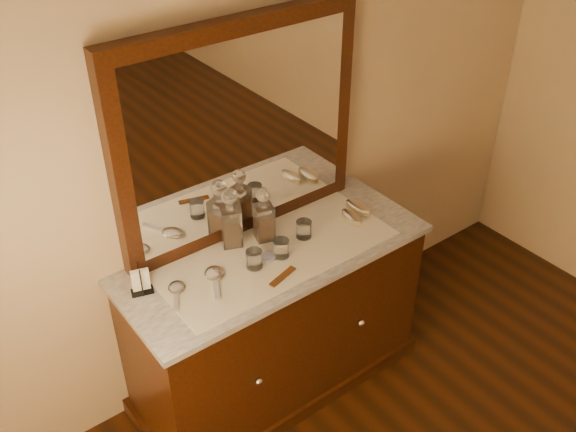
# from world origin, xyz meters

# --- Properties ---
(dresser_cabinet) EXTENTS (1.40, 0.55, 0.82)m
(dresser_cabinet) POSITION_xyz_m (0.00, 1.96, 0.41)
(dresser_cabinet) COLOR black
(dresser_cabinet) RESTS_ON floor
(dresser_plinth) EXTENTS (1.46, 0.59, 0.08)m
(dresser_plinth) POSITION_xyz_m (0.00, 1.96, 0.04)
(dresser_plinth) COLOR black
(dresser_plinth) RESTS_ON floor
(knob_left) EXTENTS (0.04, 0.04, 0.04)m
(knob_left) POSITION_xyz_m (-0.30, 1.67, 0.45)
(knob_left) COLOR silver
(knob_left) RESTS_ON dresser_cabinet
(knob_right) EXTENTS (0.04, 0.04, 0.04)m
(knob_right) POSITION_xyz_m (0.30, 1.67, 0.45)
(knob_right) COLOR silver
(knob_right) RESTS_ON dresser_cabinet
(marble_top) EXTENTS (1.44, 0.59, 0.03)m
(marble_top) POSITION_xyz_m (0.00, 1.96, 0.83)
(marble_top) COLOR silver
(marble_top) RESTS_ON dresser_cabinet
(mirror_frame) EXTENTS (1.20, 0.08, 1.00)m
(mirror_frame) POSITION_xyz_m (0.00, 2.20, 1.35)
(mirror_frame) COLOR black
(mirror_frame) RESTS_ON marble_top
(mirror_glass) EXTENTS (1.06, 0.01, 0.86)m
(mirror_glass) POSITION_xyz_m (0.00, 2.17, 1.35)
(mirror_glass) COLOR white
(mirror_glass) RESTS_ON marble_top
(lace_runner) EXTENTS (1.10, 0.45, 0.00)m
(lace_runner) POSITION_xyz_m (0.00, 1.94, 0.85)
(lace_runner) COLOR silver
(lace_runner) RESTS_ON marble_top
(pin_dish) EXTENTS (0.09, 0.09, 0.01)m
(pin_dish) POSITION_xyz_m (-0.05, 1.93, 0.86)
(pin_dish) COLOR silver
(pin_dish) RESTS_ON lace_runner
(comb) EXTENTS (0.16, 0.07, 0.01)m
(comb) POSITION_xyz_m (-0.08, 1.79, 0.86)
(comb) COLOR brown
(comb) RESTS_ON lace_runner
(napkin_rack) EXTENTS (0.10, 0.08, 0.14)m
(napkin_rack) POSITION_xyz_m (-0.60, 2.07, 0.91)
(napkin_rack) COLOR black
(napkin_rack) RESTS_ON marble_top
(decanter_left) EXTENTS (0.12, 0.12, 0.30)m
(decanter_left) POSITION_xyz_m (-0.12, 2.12, 0.97)
(decanter_left) COLOR brown
(decanter_left) RESTS_ON lace_runner
(decanter_right) EXTENTS (0.10, 0.10, 0.27)m
(decanter_right) POSITION_xyz_m (0.02, 2.06, 0.96)
(decanter_right) COLOR brown
(decanter_right) RESTS_ON lace_runner
(brush_near) EXTENTS (0.07, 0.15, 0.04)m
(brush_near) POSITION_xyz_m (0.43, 1.92, 0.87)
(brush_near) COLOR tan
(brush_near) RESTS_ON lace_runner
(brush_far) EXTENTS (0.07, 0.16, 0.04)m
(brush_far) POSITION_xyz_m (0.51, 1.96, 0.88)
(brush_far) COLOR tan
(brush_far) RESTS_ON lace_runner
(hand_mirror_outer) EXTENTS (0.14, 0.19, 0.02)m
(hand_mirror_outer) POSITION_xyz_m (-0.49, 1.98, 0.86)
(hand_mirror_outer) COLOR silver
(hand_mirror_outer) RESTS_ON lace_runner
(hand_mirror_inner) EXTENTS (0.15, 0.22, 0.02)m
(hand_mirror_inner) POSITION_xyz_m (-0.32, 1.96, 0.86)
(hand_mirror_inner) COLOR silver
(hand_mirror_inner) RESTS_ON lace_runner
(tumblers) EXTENTS (0.38, 0.13, 0.08)m
(tumblers) POSITION_xyz_m (0.01, 1.93, 0.90)
(tumblers) COLOR white
(tumblers) RESTS_ON lace_runner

